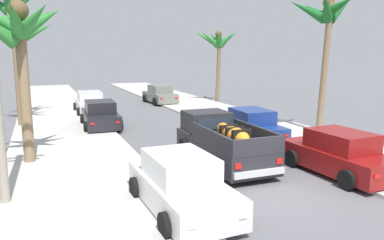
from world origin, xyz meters
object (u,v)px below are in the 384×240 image
object	(u,v)px
pickup_truck	(221,142)
car_left_far	(90,103)
car_left_mid	(100,115)
palm_tree_right_mid	(18,32)
palm_tree_left_mid	(218,42)
palm_tree_left_fore	(324,20)
car_right_far	(181,185)
car_left_near	(160,95)
palm_tree_right_fore	(12,7)
palm_tree_left_back	(21,37)
car_right_mid	(338,154)
car_right_near	(251,126)

from	to	relation	value
pickup_truck	car_left_far	distance (m)	14.61
car_left_mid	car_left_far	world-z (taller)	same
palm_tree_right_mid	palm_tree_left_mid	bearing A→B (deg)	42.64
palm_tree_left_mid	pickup_truck	bearing A→B (deg)	-115.71
palm_tree_right_mid	palm_tree_left_fore	bearing A→B (deg)	0.47
car_right_far	palm_tree_left_fore	bearing A→B (deg)	32.26
car_left_far	palm_tree_right_mid	bearing A→B (deg)	-108.23
car_left_near	car_left_mid	bearing A→B (deg)	-125.47
car_left_far	palm_tree_right_fore	xyz separation A→B (m)	(-4.28, -3.39, 5.91)
car_left_far	palm_tree_right_fore	distance (m)	8.05
palm_tree_left_fore	palm_tree_right_fore	distance (m)	16.56
car_left_near	car_left_far	distance (m)	6.98
palm_tree_right_mid	car_left_near	bearing A→B (deg)	56.13
palm_tree_left_fore	palm_tree_right_mid	xyz separation A→B (m)	(-13.97, -0.11, -0.87)
car_right_far	palm_tree_left_back	size ratio (longest dim) A/B	0.68
car_right_mid	palm_tree_left_back	world-z (taller)	palm_tree_left_back
car_right_near	car_right_far	bearing A→B (deg)	-133.38
palm_tree_left_mid	palm_tree_right_mid	size ratio (longest dim) A/B	1.01
car_left_near	palm_tree_left_fore	world-z (taller)	palm_tree_left_fore
car_right_near	car_left_mid	world-z (taller)	same
car_left_near	palm_tree_right_fore	bearing A→B (deg)	-147.38
car_right_far	palm_tree_left_back	xyz separation A→B (m)	(-4.13, 17.73, 4.49)
car_right_near	palm_tree_left_fore	bearing A→B (deg)	0.80
car_right_far	palm_tree_left_fore	size ratio (longest dim) A/B	0.61
car_left_mid	car_right_mid	distance (m)	13.11
car_left_far	palm_tree_right_mid	distance (m)	12.85
palm_tree_left_fore	palm_tree_right_mid	distance (m)	14.00
car_right_far	palm_tree_right_fore	bearing A→B (deg)	106.85
car_left_near	palm_tree_left_mid	world-z (taller)	palm_tree_left_mid
palm_tree_left_fore	palm_tree_left_back	size ratio (longest dim) A/B	1.10
car_left_mid	car_right_far	bearing A→B (deg)	-88.97
car_left_mid	palm_tree_right_fore	bearing A→B (deg)	152.47
car_right_near	car_right_far	world-z (taller)	same
car_left_mid	palm_tree_left_mid	size ratio (longest dim) A/B	0.71
palm_tree_left_back	car_right_far	bearing A→B (deg)	-76.89
palm_tree_left_fore	palm_tree_left_back	world-z (taller)	palm_tree_left_fore
car_left_near	car_right_mid	size ratio (longest dim) A/B	1.00
car_left_mid	palm_tree_right_mid	distance (m)	8.18
car_left_mid	car_right_mid	world-z (taller)	same
car_right_mid	car_right_far	size ratio (longest dim) A/B	1.00
car_right_near	palm_tree_left_mid	world-z (taller)	palm_tree_left_mid
pickup_truck	car_left_near	bearing A→B (deg)	79.96
car_right_mid	palm_tree_left_mid	size ratio (longest dim) A/B	0.70
pickup_truck	car_left_near	world-z (taller)	pickup_truck
car_left_far	car_right_far	world-z (taller)	same
car_left_near	car_right_mid	xyz separation A→B (m)	(0.04, -20.32, 0.00)
car_left_near	car_right_near	world-z (taller)	same
car_left_near	car_left_mid	distance (m)	10.85
pickup_truck	car_left_mid	world-z (taller)	pickup_truck
car_left_mid	palm_tree_left_fore	world-z (taller)	palm_tree_left_fore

